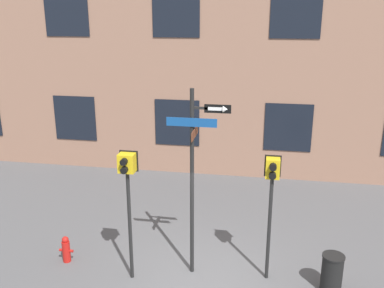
% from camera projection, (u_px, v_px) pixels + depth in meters
% --- Properties ---
extents(ground_plane, '(60.00, 60.00, 0.00)m').
position_uv_depth(ground_plane, '(203.00, 284.00, 9.59)').
color(ground_plane, '#515154').
extents(building_facade, '(24.00, 0.63, 11.72)m').
position_uv_depth(building_facade, '(235.00, 12.00, 14.52)').
color(building_facade, '#936B56').
rests_on(building_facade, ground_plane).
extents(street_sign_pole, '(1.36, 0.76, 4.35)m').
position_uv_depth(street_sign_pole, '(195.00, 169.00, 9.31)').
color(street_sign_pole, black).
rests_on(street_sign_pole, ground_plane).
extents(pedestrian_signal_left, '(0.41, 0.40, 3.03)m').
position_uv_depth(pedestrian_signal_left, '(128.00, 181.00, 9.15)').
color(pedestrian_signal_left, black).
rests_on(pedestrian_signal_left, ground_plane).
extents(pedestrian_signal_right, '(0.36, 0.40, 2.93)m').
position_uv_depth(pedestrian_signal_right, '(272.00, 186.00, 9.16)').
color(pedestrian_signal_right, black).
rests_on(pedestrian_signal_right, ground_plane).
extents(fire_hydrant, '(0.35, 0.19, 0.67)m').
position_uv_depth(fire_hydrant, '(66.00, 249.00, 10.40)').
color(fire_hydrant, red).
rests_on(fire_hydrant, ground_plane).
extents(trash_bin, '(0.48, 0.48, 0.88)m').
position_uv_depth(trash_bin, '(332.00, 273.00, 9.25)').
color(trash_bin, black).
rests_on(trash_bin, ground_plane).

